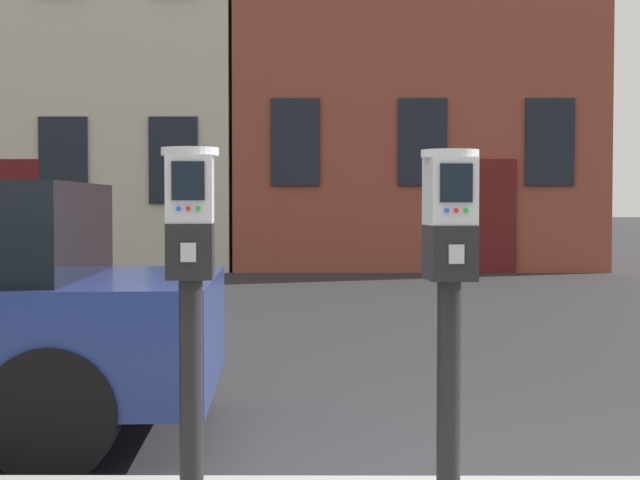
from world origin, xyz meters
TOP-DOWN VIEW (x-y plane):
  - parking_meter_near_kerb at (-0.81, -0.30)m, footprint 0.23×0.26m
  - parking_meter_twin_adjacent at (0.16, -0.30)m, footprint 0.23×0.26m

SIDE VIEW (x-z plane):
  - parking_meter_twin_adjacent at x=0.16m, z-range 0.40..1.77m
  - parking_meter_near_kerb at x=-0.81m, z-range 0.40..1.78m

